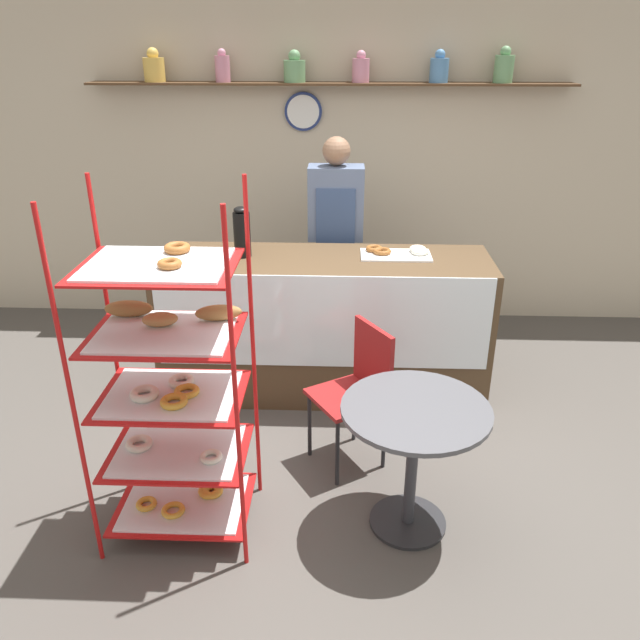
# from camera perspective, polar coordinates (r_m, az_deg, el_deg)

# --- Properties ---
(ground_plane) EXTENTS (14.00, 14.00, 0.00)m
(ground_plane) POSITION_cam_1_polar(r_m,az_deg,el_deg) (3.79, -0.22, -14.08)
(ground_plane) COLOR #4C4742
(back_wall) EXTENTS (10.00, 0.30, 2.70)m
(back_wall) POSITION_cam_1_polar(r_m,az_deg,el_deg) (5.44, 0.85, 14.09)
(back_wall) COLOR beige
(back_wall) RESTS_ON ground_plane
(display_counter) EXTENTS (2.26, 0.68, 1.00)m
(display_counter) POSITION_cam_1_polar(r_m,az_deg,el_deg) (4.40, 0.34, -0.48)
(display_counter) COLOR #4C3823
(display_counter) RESTS_ON ground_plane
(pastry_rack) EXTENTS (0.74, 0.56, 1.80)m
(pastry_rack) POSITION_cam_1_polar(r_m,az_deg,el_deg) (3.11, -13.36, -6.30)
(pastry_rack) COLOR #B71414
(pastry_rack) RESTS_ON ground_plane
(person_worker) EXTENTS (0.41, 0.23, 1.71)m
(person_worker) POSITION_cam_1_polar(r_m,az_deg,el_deg) (4.75, 1.42, 7.18)
(person_worker) COLOR #282833
(person_worker) RESTS_ON ground_plane
(cafe_table) EXTENTS (0.74, 0.74, 0.73)m
(cafe_table) POSITION_cam_1_polar(r_m,az_deg,el_deg) (3.18, 8.58, -10.59)
(cafe_table) COLOR #262628
(cafe_table) RESTS_ON ground_plane
(cafe_chair) EXTENTS (0.52, 0.52, 0.87)m
(cafe_chair) POSITION_cam_1_polar(r_m,az_deg,el_deg) (3.65, 3.64, -5.66)
(cafe_chair) COLOR black
(cafe_chair) RESTS_ON ground_plane
(coffee_carafe) EXTENTS (0.11, 0.11, 0.34)m
(coffee_carafe) POSITION_cam_1_polar(r_m,az_deg,el_deg) (4.24, -7.15, 7.97)
(coffee_carafe) COLOR black
(coffee_carafe) RESTS_ON display_counter
(donut_tray_counter) EXTENTS (0.47, 0.25, 0.05)m
(donut_tray_counter) POSITION_cam_1_polar(r_m,az_deg,el_deg) (4.30, 7.10, 6.16)
(donut_tray_counter) COLOR white
(donut_tray_counter) RESTS_ON display_counter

